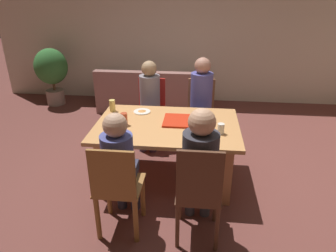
% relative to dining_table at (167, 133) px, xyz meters
% --- Properties ---
extents(ground_plane, '(20.00, 20.00, 0.00)m').
position_rel_dining_table_xyz_m(ground_plane, '(0.00, 0.00, -0.60)').
color(ground_plane, brown).
extents(back_wall, '(7.36, 0.12, 2.83)m').
position_rel_dining_table_xyz_m(back_wall, '(0.00, 2.92, 0.81)').
color(back_wall, beige).
rests_on(back_wall, ground).
extents(dining_table, '(1.61, 1.09, 0.72)m').
position_rel_dining_table_xyz_m(dining_table, '(0.00, 0.00, 0.00)').
color(dining_table, tan).
rests_on(dining_table, ground).
extents(chair_0, '(0.41, 0.43, 0.92)m').
position_rel_dining_table_xyz_m(chair_0, '(-0.34, 1.03, -0.08)').
color(chair_0, red).
rests_on(chair_0, ground).
extents(person_0, '(0.29, 0.49, 1.22)m').
position_rel_dining_table_xyz_m(person_0, '(-0.34, 0.87, 0.11)').
color(person_0, '#3E3049').
rests_on(person_0, ground).
extents(chair_1, '(0.40, 0.42, 0.94)m').
position_rel_dining_table_xyz_m(chair_1, '(0.38, 0.99, -0.09)').
color(chair_1, '#935E3C').
rests_on(chair_1, ground).
extents(person_1, '(0.30, 0.52, 1.28)m').
position_rel_dining_table_xyz_m(person_1, '(0.38, 0.85, 0.15)').
color(person_1, '#303143').
rests_on(person_1, ground).
extents(chair_2, '(0.39, 0.43, 1.00)m').
position_rel_dining_table_xyz_m(chair_2, '(0.38, -0.98, -0.05)').
color(chair_2, brown).
rests_on(chair_2, ground).
extents(person_2, '(0.31, 0.48, 1.27)m').
position_rel_dining_table_xyz_m(person_2, '(0.38, -0.84, 0.15)').
color(person_2, '#3C3C46').
rests_on(person_2, ground).
extents(chair_3, '(0.41, 0.42, 0.95)m').
position_rel_dining_table_xyz_m(chair_3, '(-0.34, -0.95, -0.10)').
color(chair_3, olive).
rests_on(chair_3, ground).
extents(person_3, '(0.28, 0.47, 1.19)m').
position_rel_dining_table_xyz_m(person_3, '(-0.34, -0.80, 0.10)').
color(person_3, '#333348').
rests_on(person_3, ground).
extents(pizza_box_0, '(0.37, 0.37, 0.02)m').
position_rel_dining_table_xyz_m(pizza_box_0, '(0.14, 0.08, 0.13)').
color(pizza_box_0, red).
rests_on(pizza_box_0, dining_table).
extents(plate_0, '(0.22, 0.22, 0.03)m').
position_rel_dining_table_xyz_m(plate_0, '(0.36, -0.27, 0.13)').
color(plate_0, white).
rests_on(plate_0, dining_table).
extents(plate_1, '(0.21, 0.21, 0.03)m').
position_rel_dining_table_xyz_m(plate_1, '(-0.34, 0.32, 0.13)').
color(plate_1, white).
rests_on(plate_1, dining_table).
extents(drinking_glass_0, '(0.07, 0.07, 0.14)m').
position_rel_dining_table_xyz_m(drinking_glass_0, '(-0.71, 0.32, 0.19)').
color(drinking_glass_0, '#E6CB66').
rests_on(drinking_glass_0, dining_table).
extents(drinking_glass_1, '(0.07, 0.07, 0.14)m').
position_rel_dining_table_xyz_m(drinking_glass_1, '(-0.47, -0.07, 0.19)').
color(drinking_glass_1, '#B8462A').
rests_on(drinking_glass_1, dining_table).
extents(drinking_glass_2, '(0.07, 0.07, 0.11)m').
position_rel_dining_table_xyz_m(drinking_glass_2, '(0.59, -0.19, 0.17)').
color(drinking_glass_2, silver).
rests_on(drinking_glass_2, dining_table).
extents(couch, '(1.90, 0.88, 0.78)m').
position_rel_dining_table_xyz_m(couch, '(-0.55, 2.31, -0.33)').
color(couch, '#8E625B').
rests_on(couch, ground).
extents(potted_plant, '(0.61, 0.61, 1.08)m').
position_rel_dining_table_xyz_m(potted_plant, '(-2.45, 2.34, 0.07)').
color(potted_plant, gray).
rests_on(potted_plant, ground).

